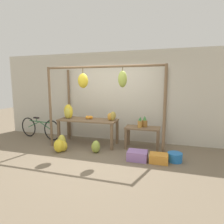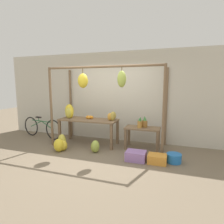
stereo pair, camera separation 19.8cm
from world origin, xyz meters
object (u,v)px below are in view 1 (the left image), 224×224
fruit_crate_white (137,155)px  pineapple_cluster (142,123)px  parked_bicycle (40,128)px  banana_pile_on_table (69,112)px  blue_bucket (175,157)px  orange_pile (89,117)px  papaya_pile (112,116)px  banana_pile_ground_left (60,145)px  banana_pile_ground_right (96,147)px  fruit_crate_purple (159,158)px

fruit_crate_white → pineapple_cluster: bearing=90.7°
fruit_crate_white → parked_bicycle: 3.54m
banana_pile_on_table → blue_bucket: size_ratio=1.25×
blue_bucket → orange_pile: bearing=164.4°
blue_bucket → parked_bicycle: 4.34m
blue_bucket → papaya_pile: (-1.73, 0.65, 0.78)m
banana_pile_ground_left → banana_pile_ground_right: banana_pile_ground_left is taller
banana_pile_ground_right → papaya_pile: papaya_pile is taller
pineapple_cluster → fruit_crate_white: 1.07m
banana_pile_on_table → fruit_crate_white: (2.24, -0.77, -0.84)m
banana_pile_ground_right → fruit_crate_white: size_ratio=0.70×
banana_pile_on_table → papaya_pile: size_ratio=1.22×
banana_pile_on_table → blue_bucket: (3.10, -0.60, -0.85)m
banana_pile_on_table → banana_pile_ground_left: size_ratio=0.82×
pineapple_cluster → papaya_pile: bearing=-176.6°
papaya_pile → fruit_crate_purple: papaya_pile is taller
banana_pile_ground_left → fruit_crate_purple: (2.59, -0.02, -0.07)m
pineapple_cluster → banana_pile_ground_right: bearing=-148.6°
banana_pile_on_table → fruit_crate_purple: (2.74, -0.77, -0.85)m
banana_pile_ground_left → fruit_crate_white: banana_pile_ground_left is taller
banana_pile_ground_left → parked_bicycle: bearing=146.3°
orange_pile → papaya_pile: 0.74m
parked_bicycle → fruit_crate_purple: bearing=-13.0°
banana_pile_ground_right → parked_bicycle: bearing=162.5°
orange_pile → fruit_crate_white: orange_pile is taller
papaya_pile → banana_pile_ground_left: bearing=-146.8°
blue_bucket → parked_bicycle: bearing=170.3°
blue_bucket → parked_bicycle: (-4.27, 0.73, 0.24)m
pineapple_cluster → fruit_crate_white: (0.01, -0.87, -0.62)m
papaya_pile → orange_pile: bearing=177.4°
blue_bucket → parked_bicycle: size_ratio=0.20×
orange_pile → pineapple_cluster: 1.60m
parked_bicycle → blue_bucket: bearing=-9.7°
blue_bucket → papaya_pile: 2.01m
banana_pile_ground_left → papaya_pile: bearing=33.2°
banana_pile_on_table → banana_pile_ground_left: (0.14, -0.75, -0.78)m
banana_pile_ground_right → parked_bicycle: size_ratio=0.19×
orange_pile → fruit_crate_purple: (2.10, -0.86, -0.71)m
blue_bucket → fruit_crate_purple: bearing=-154.6°
banana_pile_ground_left → banana_pile_ground_right: 0.97m
papaya_pile → pineapple_cluster: bearing=3.4°
fruit_crate_white → parked_bicycle: parked_bicycle is taller
fruit_crate_white → orange_pile: bearing=151.9°
banana_pile_on_table → banana_pile_ground_right: size_ratio=1.29×
banana_pile_on_table → parked_bicycle: (-1.17, 0.13, -0.60)m
pineapple_cluster → fruit_crate_purple: size_ratio=0.74×
fruit_crate_purple → banana_pile_ground_right: bearing=173.5°
banana_pile_ground_left → banana_pile_on_table: bearing=100.9°
banana_pile_on_table → fruit_crate_purple: bearing=-15.7°
banana_pile_ground_right → banana_pile_on_table: bearing=152.1°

